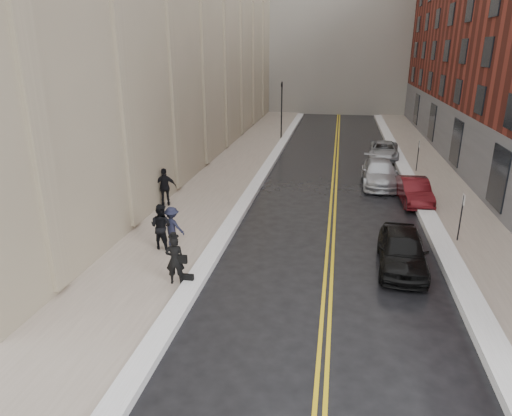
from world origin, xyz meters
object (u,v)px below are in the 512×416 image
at_px(car_maroon, 414,191).
at_px(pedestrian_a, 161,226).
at_px(pedestrian_main, 175,260).
at_px(pedestrian_b, 172,226).
at_px(car_silver_near, 379,173).
at_px(pedestrian_c, 165,187).
at_px(car_silver_far, 384,150).
at_px(car_black, 402,250).

bearing_deg(car_maroon, pedestrian_a, -146.53).
height_order(car_maroon, pedestrian_a, pedestrian_a).
distance_m(pedestrian_main, pedestrian_a, 3.18).
bearing_deg(pedestrian_main, pedestrian_a, -71.85).
bearing_deg(pedestrian_b, car_silver_near, -114.44).
bearing_deg(pedestrian_b, pedestrian_c, -51.43).
relative_size(car_silver_far, pedestrian_main, 2.60).
height_order(car_maroon, car_silver_far, car_maroon).
bearing_deg(car_silver_near, car_silver_far, 83.29).
height_order(car_maroon, pedestrian_main, pedestrian_main).
height_order(car_black, pedestrian_b, pedestrian_b).
bearing_deg(car_silver_far, car_maroon, -81.58).
distance_m(car_silver_near, pedestrian_a, 15.14).
xyz_separation_m(car_maroon, pedestrian_a, (-11.19, -8.42, 0.44)).
xyz_separation_m(car_black, pedestrian_b, (-9.26, 0.15, 0.25)).
distance_m(car_black, pedestrian_c, 12.48).
bearing_deg(pedestrian_a, car_maroon, -131.11).
bearing_deg(pedestrian_a, car_silver_far, -106.93).
distance_m(car_black, pedestrian_b, 9.26).
xyz_separation_m(car_silver_near, pedestrian_c, (-11.40, -6.50, 0.41)).
bearing_deg(car_silver_far, car_silver_near, -92.36).
bearing_deg(pedestrian_c, pedestrian_main, 93.95).
xyz_separation_m(pedestrian_main, pedestrian_c, (-3.40, 7.98, 0.11)).
distance_m(car_black, car_silver_far, 18.78).
xyz_separation_m(car_black, car_maroon, (1.58, 8.23, -0.07)).
distance_m(car_black, car_silver_near, 11.52).
bearing_deg(car_black, pedestrian_c, 159.11).
bearing_deg(pedestrian_a, car_silver_near, -117.38).
distance_m(car_maroon, pedestrian_main, 14.74).
distance_m(pedestrian_main, pedestrian_b, 3.35).
relative_size(pedestrian_main, pedestrian_b, 1.05).
bearing_deg(pedestrian_main, car_silver_far, -123.95).
height_order(car_maroon, pedestrian_b, pedestrian_b).
bearing_deg(car_maroon, pedestrian_b, -146.84).
distance_m(car_black, car_maroon, 8.38).
height_order(car_silver_far, pedestrian_b, pedestrian_b).
height_order(car_black, pedestrian_a, pedestrian_a).
relative_size(pedestrian_main, pedestrian_c, 0.89).
bearing_deg(car_maroon, car_silver_far, 90.53).
relative_size(car_maroon, pedestrian_main, 2.29).
relative_size(car_silver_near, car_silver_far, 1.11).
relative_size(car_silver_far, pedestrian_a, 2.41).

